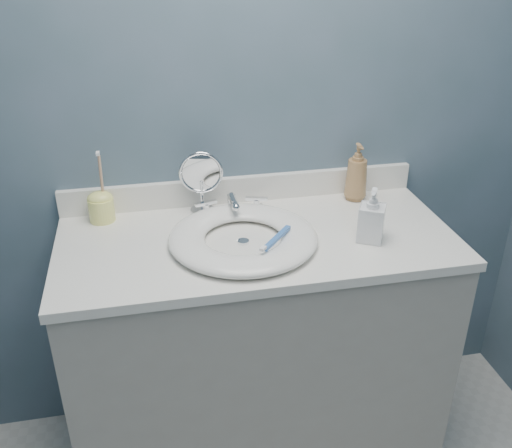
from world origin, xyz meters
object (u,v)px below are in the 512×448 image
object	(u,v)px
soap_bottle_clear	(372,215)
soap_bottle_amber	(357,172)
makeup_mirror	(201,180)
toothbrush_holder	(101,205)

from	to	relation	value
soap_bottle_clear	soap_bottle_amber	bearing A→B (deg)	107.09
makeup_mirror	toothbrush_holder	bearing A→B (deg)	-173.82
soap_bottle_clear	toothbrush_holder	distance (m)	0.86
soap_bottle_amber	makeup_mirror	bearing A→B (deg)	-177.11
soap_bottle_clear	toothbrush_holder	bearing A→B (deg)	-171.64
makeup_mirror	soap_bottle_amber	bearing A→B (deg)	5.97
makeup_mirror	toothbrush_holder	xyz separation A→B (m)	(-0.33, 0.00, -0.06)
makeup_mirror	soap_bottle_amber	size ratio (longest dim) A/B	1.06
toothbrush_holder	soap_bottle_clear	bearing A→B (deg)	-20.28
makeup_mirror	toothbrush_holder	size ratio (longest dim) A/B	0.90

